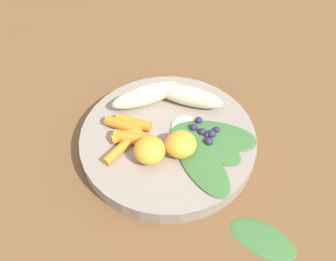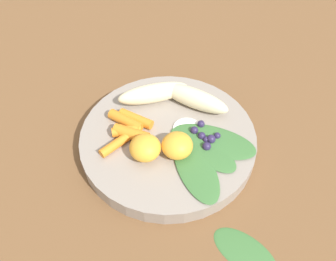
{
  "view_description": "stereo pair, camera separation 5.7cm",
  "coord_description": "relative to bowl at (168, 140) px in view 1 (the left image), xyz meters",
  "views": [
    {
      "loc": [
        -0.24,
        -0.28,
        0.47
      ],
      "look_at": [
        0.0,
        0.0,
        0.04
      ],
      "focal_mm": 38.08,
      "sensor_mm": 36.0,
      "label": 1
    },
    {
      "loc": [
        -0.2,
        -0.32,
        0.47
      ],
      "look_at": [
        0.0,
        0.0,
        0.04
      ],
      "focal_mm": 38.08,
      "sensor_mm": 36.0,
      "label": 2
    }
  ],
  "objects": [
    {
      "name": "orange_segment_near",
      "position": [
        -0.01,
        -0.04,
        0.03
      ],
      "size": [
        0.05,
        0.05,
        0.04
      ],
      "primitive_type": "ellipsoid",
      "color": "#F4A833",
      "rests_on": "bowl"
    },
    {
      "name": "bowl",
      "position": [
        0.0,
        0.0,
        0.0
      ],
      "size": [
        0.29,
        0.29,
        0.03
      ],
      "primitive_type": "cylinder",
      "color": "gray",
      "rests_on": "ground_plane"
    },
    {
      "name": "kale_leaf_stray",
      "position": [
        -0.01,
        -0.21,
        -0.01
      ],
      "size": [
        0.08,
        0.11,
        0.01
      ],
      "primitive_type": "ellipsoid",
      "rotation": [
        0.0,
        0.0,
        5.06
      ],
      "color": "#3D7038",
      "rests_on": "ground_plane"
    },
    {
      "name": "kale_leaf_left",
      "position": [
        0.0,
        -0.08,
        0.02
      ],
      "size": [
        0.08,
        0.14,
        0.01
      ],
      "primitive_type": "ellipsoid",
      "rotation": [
        0.0,
        0.0,
        4.48
      ],
      "color": "#3D7038",
      "rests_on": "bowl"
    },
    {
      "name": "kale_leaf_rear",
      "position": [
        0.05,
        -0.05,
        0.02
      ],
      "size": [
        0.14,
        0.15,
        0.01
      ],
      "primitive_type": "ellipsoid",
      "rotation": [
        0.0,
        0.0,
        5.39
      ],
      "color": "#3D7038",
      "rests_on": "bowl"
    },
    {
      "name": "carrot_rear",
      "position": [
        -0.05,
        0.03,
        0.02
      ],
      "size": [
        0.05,
        0.06,
        0.02
      ],
      "primitive_type": "cylinder",
      "rotation": [
        0.0,
        1.57,
        2.23
      ],
      "color": "orange",
      "rests_on": "bowl"
    },
    {
      "name": "orange_segment_far",
      "position": [
        -0.05,
        -0.02,
        0.03
      ],
      "size": [
        0.05,
        0.05,
        0.04
      ],
      "primitive_type": "ellipsoid",
      "color": "#F4A833",
      "rests_on": "bowl"
    },
    {
      "name": "carrot_mid_left",
      "position": [
        -0.05,
        0.06,
        0.02
      ],
      "size": [
        0.04,
        0.06,
        0.02
      ],
      "primitive_type": "cylinder",
      "rotation": [
        0.0,
        1.57,
        2.01
      ],
      "color": "orange",
      "rests_on": "bowl"
    },
    {
      "name": "carrot_front",
      "position": [
        -0.03,
        0.05,
        0.02
      ],
      "size": [
        0.04,
        0.06,
        0.02
      ],
      "primitive_type": "cylinder",
      "rotation": [
        0.0,
        1.57,
        2.09
      ],
      "color": "orange",
      "rests_on": "bowl"
    },
    {
      "name": "blueberry_pile",
      "position": [
        0.05,
        -0.04,
        0.02
      ],
      "size": [
        0.04,
        0.06,
        0.01
      ],
      "color": "#2D234C",
      "rests_on": "bowl"
    },
    {
      "name": "kale_leaf_right",
      "position": [
        0.04,
        -0.07,
        0.02
      ],
      "size": [
        0.07,
        0.1,
        0.01
      ],
      "primitive_type": "ellipsoid",
      "rotation": [
        0.0,
        0.0,
        4.95
      ],
      "color": "#3D7038",
      "rests_on": "bowl"
    },
    {
      "name": "banana_peeled_right",
      "position": [
        0.07,
        0.03,
        0.03
      ],
      "size": [
        0.09,
        0.13,
        0.03
      ],
      "primitive_type": "ellipsoid",
      "rotation": [
        0.0,
        0.0,
        2.08
      ],
      "color": "beige",
      "rests_on": "bowl"
    },
    {
      "name": "banana_peeled_left",
      "position": [
        0.02,
        0.08,
        0.03
      ],
      "size": [
        0.13,
        0.07,
        0.03
      ],
      "primitive_type": "ellipsoid",
      "rotation": [
        0.0,
        0.0,
        2.86
      ],
      "color": "beige",
      "rests_on": "bowl"
    },
    {
      "name": "ground_plane",
      "position": [
        0.0,
        0.0,
        -0.01
      ],
      "size": [
        2.4,
        2.4,
        0.0
      ],
      "primitive_type": "plane",
      "color": "brown"
    },
    {
      "name": "carrot_small",
      "position": [
        -0.08,
        0.02,
        0.02
      ],
      "size": [
        0.06,
        0.03,
        0.01
      ],
      "primitive_type": "cylinder",
      "rotation": [
        0.0,
        1.57,
        3.35
      ],
      "color": "orange",
      "rests_on": "bowl"
    },
    {
      "name": "carrot_mid_right",
      "position": [
        -0.06,
        0.04,
        0.02
      ],
      "size": [
        0.05,
        0.03,
        0.02
      ],
      "primitive_type": "cylinder",
      "rotation": [
        0.0,
        1.57,
        2.79
      ],
      "color": "orange",
      "rests_on": "bowl"
    },
    {
      "name": "coconut_shred_patch",
      "position": [
        0.03,
        -0.01,
        0.02
      ],
      "size": [
        0.05,
        0.05,
        0.0
      ],
      "primitive_type": "cylinder",
      "color": "white",
      "rests_on": "bowl"
    }
  ]
}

